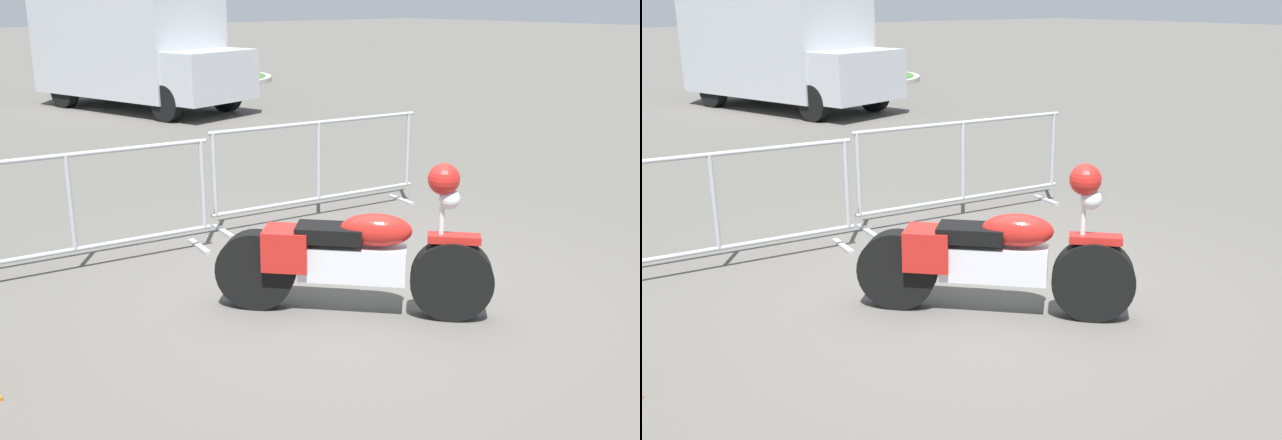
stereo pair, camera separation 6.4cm
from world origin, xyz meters
The scene contains 6 objects.
ground_plane centered at (0.00, 0.00, 0.00)m, with size 120.00×120.00×0.00m, color #54514C.
motorcycle centered at (-0.16, -0.26, 0.46)m, with size 1.60×1.64×1.20m.
crowd_barrier_near centered at (-1.52, 1.92, 0.56)m, with size 2.55×0.71×1.07m.
crowd_barrier_far centered at (1.21, 1.92, 0.56)m, with size 2.55×0.71×1.07m.
delivery_van centered at (3.04, 10.77, 1.24)m, with size 3.27×5.35×2.31m.
planter_island centered at (6.45, 15.00, 0.29)m, with size 4.41×4.41×1.23m.
Camera 2 is at (-3.41, -4.15, 2.33)m, focal length 40.00 mm.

